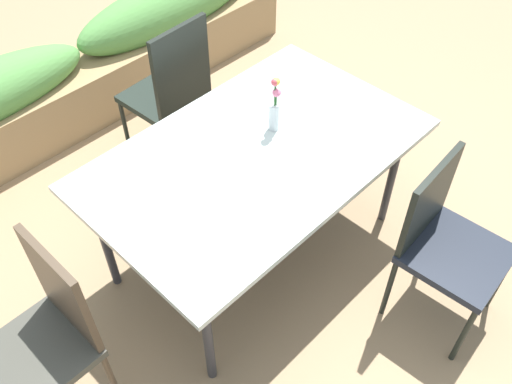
{
  "coord_description": "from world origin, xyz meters",
  "views": [
    {
      "loc": [
        -1.39,
        -1.45,
        2.58
      ],
      "look_at": [
        0.03,
        -0.06,
        0.47
      ],
      "focal_mm": 39.12,
      "sensor_mm": 36.0,
      "label": 1
    }
  ],
  "objects_px": {
    "dining_table": "(256,159)",
    "flower_vase": "(275,106)",
    "chair_far_side": "(172,89)",
    "chair_end_left": "(49,332)",
    "planter_box": "(86,71)",
    "chair_near_right": "(446,238)"
  },
  "relations": [
    {
      "from": "dining_table",
      "to": "chair_far_side",
      "type": "bearing_deg",
      "value": 78.56
    },
    {
      "from": "dining_table",
      "to": "flower_vase",
      "type": "distance_m",
      "value": 0.27
    },
    {
      "from": "dining_table",
      "to": "chair_end_left",
      "type": "relative_size",
      "value": 1.69
    },
    {
      "from": "chair_far_side",
      "to": "chair_near_right",
      "type": "bearing_deg",
      "value": -87.25
    },
    {
      "from": "dining_table",
      "to": "planter_box",
      "type": "distance_m",
      "value": 1.79
    },
    {
      "from": "chair_near_right",
      "to": "flower_vase",
      "type": "distance_m",
      "value": 1.03
    },
    {
      "from": "chair_far_side",
      "to": "planter_box",
      "type": "height_order",
      "value": "chair_far_side"
    },
    {
      "from": "planter_box",
      "to": "chair_end_left",
      "type": "bearing_deg",
      "value": -126.58
    },
    {
      "from": "dining_table",
      "to": "flower_vase",
      "type": "bearing_deg",
      "value": 16.4
    },
    {
      "from": "chair_near_right",
      "to": "planter_box",
      "type": "height_order",
      "value": "chair_near_right"
    },
    {
      "from": "dining_table",
      "to": "planter_box",
      "type": "relative_size",
      "value": 0.48
    },
    {
      "from": "chair_far_side",
      "to": "flower_vase",
      "type": "height_order",
      "value": "flower_vase"
    },
    {
      "from": "chair_end_left",
      "to": "planter_box",
      "type": "bearing_deg",
      "value": -37.02
    },
    {
      "from": "chair_end_left",
      "to": "chair_near_right",
      "type": "relative_size",
      "value": 1.07
    },
    {
      "from": "chair_far_side",
      "to": "planter_box",
      "type": "relative_size",
      "value": 0.3
    },
    {
      "from": "chair_end_left",
      "to": "dining_table",
      "type": "bearing_deg",
      "value": -90.47
    },
    {
      "from": "chair_far_side",
      "to": "planter_box",
      "type": "xyz_separation_m",
      "value": [
        -0.08,
        0.87,
        -0.24
      ]
    },
    {
      "from": "dining_table",
      "to": "chair_near_right",
      "type": "xyz_separation_m",
      "value": [
        0.37,
        -0.88,
        -0.18
      ]
    },
    {
      "from": "chair_end_left",
      "to": "chair_far_side",
      "type": "xyz_separation_m",
      "value": [
        1.38,
        0.88,
        0.02
      ]
    },
    {
      "from": "chair_end_left",
      "to": "planter_box",
      "type": "height_order",
      "value": "chair_end_left"
    },
    {
      "from": "chair_near_right",
      "to": "planter_box",
      "type": "distance_m",
      "value": 2.65
    },
    {
      "from": "dining_table",
      "to": "chair_near_right",
      "type": "height_order",
      "value": "chair_near_right"
    }
  ]
}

